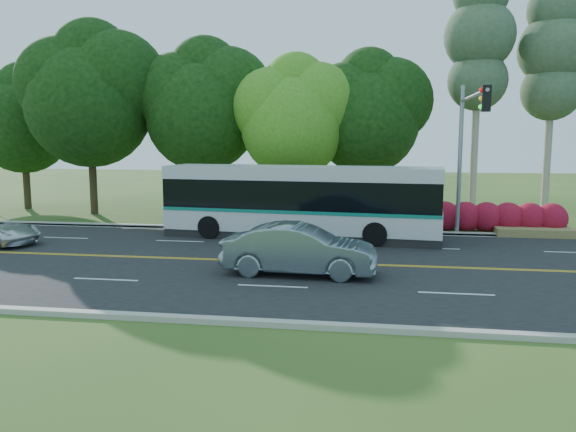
# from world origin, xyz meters

# --- Properties ---
(ground) EXTENTS (120.00, 120.00, 0.00)m
(ground) POSITION_xyz_m (0.00, 0.00, 0.00)
(ground) COLOR #2C4B19
(ground) RESTS_ON ground
(road) EXTENTS (60.00, 14.00, 0.02)m
(road) POSITION_xyz_m (0.00, 0.00, 0.01)
(road) COLOR black
(road) RESTS_ON ground
(curb_north) EXTENTS (60.00, 0.30, 0.15)m
(curb_north) POSITION_xyz_m (0.00, 7.15, 0.07)
(curb_north) COLOR #ADA89C
(curb_north) RESTS_ON ground
(curb_south) EXTENTS (60.00, 0.30, 0.15)m
(curb_south) POSITION_xyz_m (0.00, -7.15, 0.07)
(curb_south) COLOR #ADA89C
(curb_south) RESTS_ON ground
(grass_verge) EXTENTS (60.00, 4.00, 0.10)m
(grass_verge) POSITION_xyz_m (0.00, 9.00, 0.05)
(grass_verge) COLOR #2C4B19
(grass_verge) RESTS_ON ground
(lane_markings) EXTENTS (57.60, 13.82, 0.00)m
(lane_markings) POSITION_xyz_m (-0.09, 0.00, 0.02)
(lane_markings) COLOR gold
(lane_markings) RESTS_ON road
(tree_row) EXTENTS (44.70, 9.10, 13.84)m
(tree_row) POSITION_xyz_m (-5.15, 12.13, 6.73)
(tree_row) COLOR #332616
(tree_row) RESTS_ON ground
(bougainvillea_hedge) EXTENTS (9.50, 2.25, 1.50)m
(bougainvillea_hedge) POSITION_xyz_m (7.18, 8.15, 0.72)
(bougainvillea_hedge) COLOR maroon
(bougainvillea_hedge) RESTS_ON ground
(traffic_signal) EXTENTS (0.42, 6.10, 7.00)m
(traffic_signal) POSITION_xyz_m (6.49, 5.40, 4.67)
(traffic_signal) COLOR gray
(traffic_signal) RESTS_ON ground
(transit_bus) EXTENTS (12.78, 4.02, 3.29)m
(transit_bus) POSITION_xyz_m (-0.77, 5.20, 1.65)
(transit_bus) COLOR silver
(transit_bus) RESTS_ON road
(sedan) EXTENTS (5.20, 2.01, 1.69)m
(sedan) POSITION_xyz_m (0.12, -1.84, 0.87)
(sedan) COLOR slate
(sedan) RESTS_ON road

